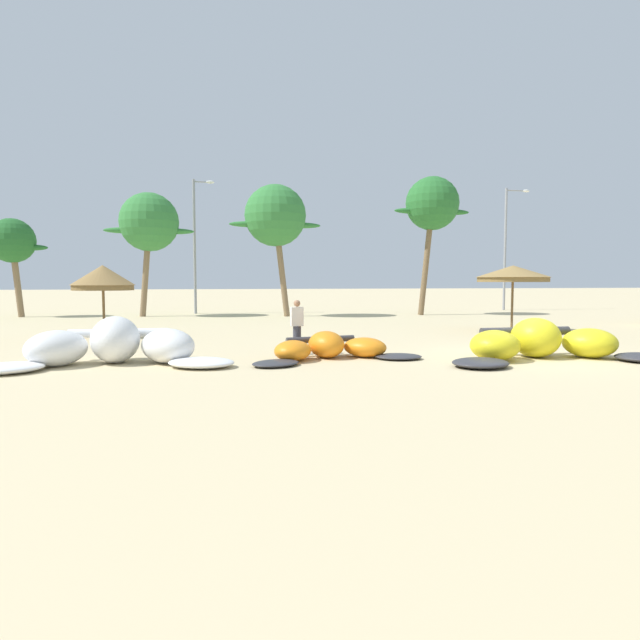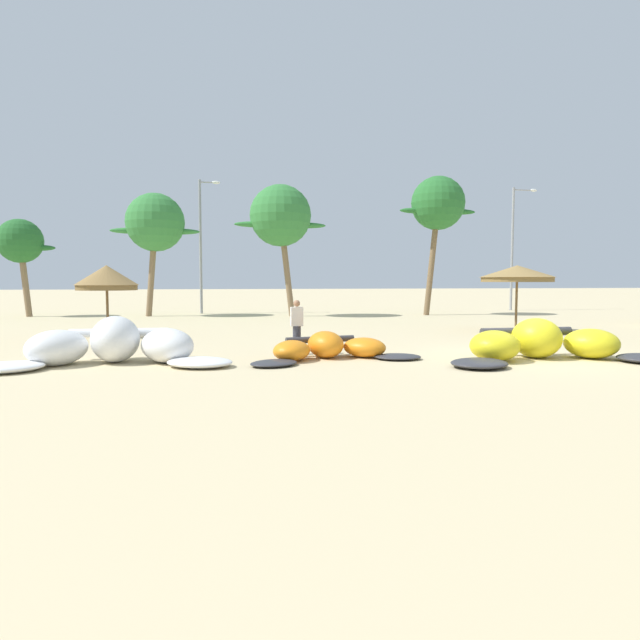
{
  "view_description": "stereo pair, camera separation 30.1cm",
  "coord_description": "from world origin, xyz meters",
  "px_view_note": "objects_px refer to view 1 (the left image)",
  "views": [
    {
      "loc": [
        -9.0,
        -14.2,
        2.19
      ],
      "look_at": [
        -5.52,
        2.0,
        1.0
      ],
      "focal_mm": 30.75,
      "sensor_mm": 36.0,
      "label": 1
    },
    {
      "loc": [
        -8.71,
        -14.26,
        2.19
      ],
      "look_at": [
        -5.52,
        2.0,
        1.0
      ],
      "focal_mm": 30.75,
      "sensor_mm": 36.0,
      "label": 2
    }
  ],
  "objects_px": {
    "kite_far_left": "(113,346)",
    "lamppost_west_center": "(507,242)",
    "beach_umbrella_near_van": "(103,278)",
    "beach_umbrella_middle": "(513,274)",
    "palm_left": "(149,223)",
    "palm_left_of_gap": "(275,216)",
    "kite_left_of_center": "(543,343)",
    "palm_center_left": "(432,205)",
    "kite_left": "(330,348)",
    "person_near_kites": "(297,327)",
    "lamppost_west": "(196,239)",
    "palm_leftmost": "(12,242)"
  },
  "relations": [
    {
      "from": "kite_far_left",
      "to": "lamppost_west_center",
      "type": "height_order",
      "value": "lamppost_west_center"
    },
    {
      "from": "beach_umbrella_near_van",
      "to": "beach_umbrella_middle",
      "type": "bearing_deg",
      "value": -4.6
    },
    {
      "from": "lamppost_west_center",
      "to": "palm_left",
      "type": "bearing_deg",
      "value": -175.42
    },
    {
      "from": "beach_umbrella_near_van",
      "to": "palm_left_of_gap",
      "type": "relative_size",
      "value": 0.35
    },
    {
      "from": "kite_left_of_center",
      "to": "palm_center_left",
      "type": "height_order",
      "value": "palm_center_left"
    },
    {
      "from": "palm_left_of_gap",
      "to": "kite_left",
      "type": "bearing_deg",
      "value": -92.89
    },
    {
      "from": "person_near_kites",
      "to": "lamppost_west",
      "type": "height_order",
      "value": "lamppost_west"
    },
    {
      "from": "beach_umbrella_middle",
      "to": "lamppost_west",
      "type": "xyz_separation_m",
      "value": [
        -13.38,
        16.12,
        2.42
      ]
    },
    {
      "from": "beach_umbrella_near_van",
      "to": "lamppost_west_center",
      "type": "height_order",
      "value": "lamppost_west_center"
    },
    {
      "from": "beach_umbrella_near_van",
      "to": "palm_leftmost",
      "type": "bearing_deg",
      "value": 118.51
    },
    {
      "from": "kite_far_left",
      "to": "lamppost_west",
      "type": "height_order",
      "value": "lamppost_west"
    },
    {
      "from": "kite_far_left",
      "to": "lamppost_west",
      "type": "xyz_separation_m",
      "value": [
        1.95,
        22.35,
        4.44
      ]
    },
    {
      "from": "palm_left",
      "to": "palm_left_of_gap",
      "type": "height_order",
      "value": "palm_left_of_gap"
    },
    {
      "from": "palm_left",
      "to": "lamppost_west",
      "type": "bearing_deg",
      "value": 40.49
    },
    {
      "from": "palm_leftmost",
      "to": "lamppost_west",
      "type": "distance_m",
      "value": 10.81
    },
    {
      "from": "palm_leftmost",
      "to": "lamppost_west_center",
      "type": "height_order",
      "value": "lamppost_west_center"
    },
    {
      "from": "beach_umbrella_near_van",
      "to": "palm_left",
      "type": "xyz_separation_m",
      "value": [
        0.67,
        12.41,
        3.38
      ]
    },
    {
      "from": "palm_left",
      "to": "beach_umbrella_near_van",
      "type": "bearing_deg",
      "value": -93.08
    },
    {
      "from": "beach_umbrella_near_van",
      "to": "lamppost_west",
      "type": "distance_m",
      "value": 15.38
    },
    {
      "from": "kite_left_of_center",
      "to": "palm_center_left",
      "type": "relative_size",
      "value": 0.76
    },
    {
      "from": "kite_left",
      "to": "palm_left_of_gap",
      "type": "distance_m",
      "value": 19.38
    },
    {
      "from": "kite_far_left",
      "to": "palm_left",
      "type": "distance_m",
      "value": 20.68
    },
    {
      "from": "kite_left",
      "to": "kite_left_of_center",
      "type": "relative_size",
      "value": 0.76
    },
    {
      "from": "kite_far_left",
      "to": "beach_umbrella_middle",
      "type": "height_order",
      "value": "beach_umbrella_middle"
    },
    {
      "from": "kite_left",
      "to": "beach_umbrella_near_van",
      "type": "height_order",
      "value": "beach_umbrella_near_van"
    },
    {
      "from": "beach_umbrella_near_van",
      "to": "palm_center_left",
      "type": "bearing_deg",
      "value": 29.48
    },
    {
      "from": "palm_left_of_gap",
      "to": "palm_center_left",
      "type": "height_order",
      "value": "palm_center_left"
    },
    {
      "from": "beach_umbrella_near_van",
      "to": "palm_left_of_gap",
      "type": "distance_m",
      "value": 13.99
    },
    {
      "from": "palm_left_of_gap",
      "to": "palm_left",
      "type": "bearing_deg",
      "value": 167.28
    },
    {
      "from": "kite_far_left",
      "to": "beach_umbrella_near_van",
      "type": "relative_size",
      "value": 2.34
    },
    {
      "from": "beach_umbrella_middle",
      "to": "lamppost_west_center",
      "type": "distance_m",
      "value": 18.42
    },
    {
      "from": "palm_left",
      "to": "lamppost_west",
      "type": "height_order",
      "value": "lamppost_west"
    },
    {
      "from": "kite_left_of_center",
      "to": "beach_umbrella_middle",
      "type": "xyz_separation_m",
      "value": [
        3.73,
        7.69,
        2.06
      ]
    },
    {
      "from": "kite_far_left",
      "to": "palm_left_of_gap",
      "type": "height_order",
      "value": "palm_left_of_gap"
    },
    {
      "from": "beach_umbrella_near_van",
      "to": "beach_umbrella_middle",
      "type": "height_order",
      "value": "beach_umbrella_middle"
    },
    {
      "from": "kite_far_left",
      "to": "palm_left_of_gap",
      "type": "distance_m",
      "value": 20.28
    },
    {
      "from": "beach_umbrella_near_van",
      "to": "palm_leftmost",
      "type": "distance_m",
      "value": 15.44
    },
    {
      "from": "kite_left_of_center",
      "to": "lamppost_west",
      "type": "relative_size",
      "value": 0.76
    },
    {
      "from": "palm_center_left",
      "to": "lamppost_west_center",
      "type": "xyz_separation_m",
      "value": [
        7.84,
        4.19,
        -1.94
      ]
    },
    {
      "from": "person_near_kites",
      "to": "lamppost_west_center",
      "type": "distance_m",
      "value": 28.99
    },
    {
      "from": "palm_left_of_gap",
      "to": "kite_far_left",
      "type": "bearing_deg",
      "value": -110.1
    },
    {
      "from": "kite_far_left",
      "to": "palm_leftmost",
      "type": "relative_size",
      "value": 1.11
    },
    {
      "from": "person_near_kites",
      "to": "beach_umbrella_middle",
      "type": "bearing_deg",
      "value": 27.21
    },
    {
      "from": "beach_umbrella_middle",
      "to": "palm_left_of_gap",
      "type": "xyz_separation_m",
      "value": [
        -8.63,
        12.07,
        3.58
      ]
    },
    {
      "from": "person_near_kites",
      "to": "palm_left_of_gap",
      "type": "distance_m",
      "value": 18.22
    },
    {
      "from": "kite_left_of_center",
      "to": "palm_left",
      "type": "distance_m",
      "value": 25.33
    },
    {
      "from": "beach_umbrella_near_van",
      "to": "lamppost_west",
      "type": "relative_size",
      "value": 0.32
    },
    {
      "from": "kite_far_left",
      "to": "beach_umbrella_near_van",
      "type": "height_order",
      "value": "beach_umbrella_near_van"
    },
    {
      "from": "person_near_kites",
      "to": "palm_leftmost",
      "type": "height_order",
      "value": "palm_leftmost"
    },
    {
      "from": "kite_left_of_center",
      "to": "person_near_kites",
      "type": "relative_size",
      "value": 4.14
    }
  ]
}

